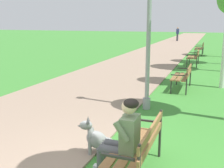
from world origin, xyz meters
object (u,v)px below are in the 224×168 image
park_bench_mid (183,75)px  person_seated_on_near_bench (123,136)px  pedestrian_distant (177,34)px  lamp_post_near (149,19)px  dog_grey (100,141)px  park_bench_far (194,56)px  park_bench_near (139,144)px  park_bench_furthest (200,48)px

park_bench_mid → person_seated_on_near_bench: bearing=-92.2°
pedestrian_distant → lamp_post_near: bearing=-84.2°
dog_grey → park_bench_far: bearing=85.9°
dog_grey → park_bench_mid: bearing=81.2°
pedestrian_distant → person_seated_on_near_bench: bearing=-84.0°
park_bench_mid → dog_grey: bearing=-98.8°
person_seated_on_near_bench → lamp_post_near: lamp_post_near is taller
dog_grey → lamp_post_near: (0.15, 2.81, 2.09)m
park_bench_near → park_bench_mid: (0.01, 5.69, 0.00)m
pedestrian_distant → park_bench_furthest: bearing=-76.0°
park_bench_furthest → lamp_post_near: 13.29m
person_seated_on_near_bench → pedestrian_distant: (-3.11, 29.76, 0.16)m
park_bench_mid → dog_grey: size_ratio=1.91×
park_bench_far → park_bench_furthest: 5.11m
park_bench_far → pedestrian_distant: (-3.29, 18.36, 0.33)m
park_bench_far → lamp_post_near: lamp_post_near is taller
dog_grey → pedestrian_distant: bearing=94.9°
park_bench_far → lamp_post_near: (-0.62, -8.04, 1.83)m
park_bench_far → park_bench_furthest: bearing=89.7°
dog_grey → lamp_post_near: 3.51m
park_bench_far → lamp_post_near: bearing=-94.4°
park_bench_far → dog_grey: (-0.77, -10.85, -0.25)m
park_bench_mid → pedestrian_distant: 24.14m
park_bench_far → person_seated_on_near_bench: (-0.17, -11.40, 0.17)m
park_bench_far → person_seated_on_near_bench: 11.40m
park_bench_furthest → dog_grey: size_ratio=1.91×
person_seated_on_near_bench → lamp_post_near: 3.78m
park_bench_near → park_bench_far: size_ratio=1.00×
dog_grey → pedestrian_distant: (-2.52, 29.21, 0.58)m
park_bench_mid → lamp_post_near: size_ratio=0.33×
park_bench_furthest → dog_grey: 15.98m
park_bench_far → park_bench_near: bearing=-89.8°
park_bench_mid → lamp_post_near: bearing=-105.0°
park_bench_near → pedestrian_distant: pedestrian_distant is taller
park_bench_near → dog_grey: size_ratio=1.91×
park_bench_furthest → lamp_post_near: size_ratio=0.33×
person_seated_on_near_bench → dog_grey: 0.91m
park_bench_mid → person_seated_on_near_bench: size_ratio=1.20×
park_bench_furthest → park_bench_near: bearing=-90.0°
park_bench_furthest → dog_grey: (-0.79, -15.96, -0.25)m
park_bench_mid → park_bench_far: same height
park_bench_near → lamp_post_near: lamp_post_near is taller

